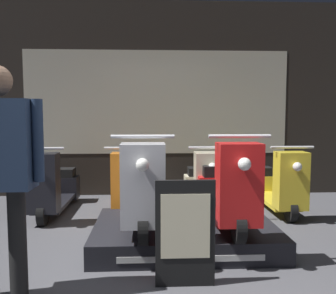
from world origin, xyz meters
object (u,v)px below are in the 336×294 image
scooter_display_left (144,191)px  scooter_backrow_0 (54,188)px  price_sign_board (185,233)px  scooter_backrow_3 (277,185)px  scooter_backrow_1 (129,187)px  scooter_display_right (226,190)px  scooter_backrow_2 (204,186)px  person_left_browsing (0,161)px

scooter_display_left → scooter_backrow_0: 1.85m
price_sign_board → scooter_backrow_3: bearing=56.0°
scooter_backrow_1 → scooter_display_right: bearing=-52.0°
scooter_backrow_0 → scooter_backrow_2: 2.06m
scooter_backrow_0 → scooter_backrow_1: size_ratio=1.00×
scooter_backrow_2 → price_sign_board: bearing=-102.0°
scooter_display_left → scooter_backrow_2: size_ratio=1.00×
person_left_browsing → price_sign_board: bearing=4.8°
scooter_backrow_0 → person_left_browsing: person_left_browsing is taller
scooter_backrow_0 → scooter_backrow_2: same height
scooter_display_right → scooter_backrow_0: (-2.09, 1.36, -0.22)m
scooter_backrow_2 → scooter_backrow_0: bearing=180.0°
scooter_backrow_2 → scooter_backrow_1: bearing=180.0°
scooter_display_left → scooter_display_right: same height
scooter_backrow_3 → scooter_backrow_0: bearing=180.0°
scooter_display_left → price_sign_board: size_ratio=1.91×
scooter_backrow_0 → price_sign_board: 2.73m
scooter_display_left → scooter_backrow_2: 1.59m
scooter_backrow_0 → price_sign_board: (1.58, -2.23, 0.07)m
scooter_display_right → person_left_browsing: (-1.87, -0.99, 0.44)m
scooter_display_right → price_sign_board: scooter_display_right is taller
scooter_backrow_2 → price_sign_board: size_ratio=1.91×
scooter_backrow_1 → person_left_browsing: 2.57m
scooter_display_left → scooter_backrow_0: scooter_display_left is taller
scooter_backrow_3 → person_left_browsing: 3.76m
scooter_display_left → scooter_backrow_0: bearing=132.6°
scooter_display_left → person_left_browsing: bearing=-136.2°
scooter_backrow_1 → scooter_backrow_3: same height
scooter_backrow_2 → person_left_browsing: (-1.84, -2.34, 0.67)m
scooter_backrow_3 → scooter_backrow_1: bearing=180.0°
scooter_display_right → person_left_browsing: bearing=-152.2°
scooter_display_left → person_left_browsing: size_ratio=0.95×
scooter_display_left → scooter_backrow_2: bearing=59.2°
scooter_backrow_0 → scooter_backrow_3: size_ratio=1.00×
scooter_display_right → scooter_backrow_3: scooter_display_right is taller
scooter_backrow_1 → person_left_browsing: bearing=-109.1°
scooter_backrow_0 → person_left_browsing: (0.22, -2.34, 0.67)m
scooter_display_left → price_sign_board: 0.95m
person_left_browsing → price_sign_board: person_left_browsing is taller
scooter_display_left → scooter_backrow_1: 1.39m
scooter_backrow_0 → scooter_backrow_1: bearing=0.0°
scooter_display_right → scooter_backrow_1: bearing=128.0°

